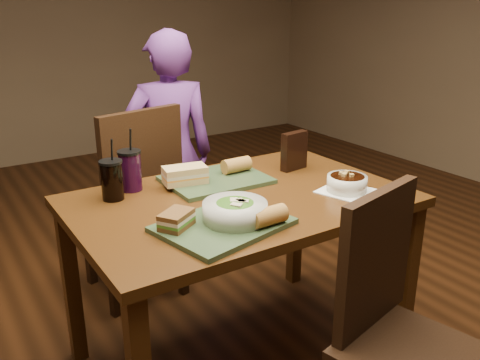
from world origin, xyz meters
The scene contains 16 objects.
ground centered at (0.00, 0.00, 0.00)m, with size 6.00×6.00×0.00m, color #381C0B.
dining_table centered at (0.00, 0.00, 0.66)m, with size 1.30×0.85×0.75m.
chair_near centered at (0.15, -0.67, 0.51)m, with size 0.48×0.49×0.93m.
chair_far centered at (-0.17, 0.68, 0.57)m, with size 0.53×0.53×1.02m.
diner centered at (0.13, 0.91, 0.68)m, with size 0.49×0.32×1.35m, color #622E7E.
tray_near centered at (-0.21, -0.21, 0.76)m, with size 0.42×0.32×0.02m, color #314528.
tray_far centered at (0.01, 0.21, 0.76)m, with size 0.42×0.32×0.02m, color #314528.
salad_bowl centered at (-0.16, -0.22, 0.81)m, with size 0.22×0.22×0.07m.
soup_bowl centered at (0.39, -0.19, 0.79)m, with size 0.24×0.24×0.08m.
sandwich_near centered at (-0.36, -0.16, 0.80)m, with size 0.14×0.13×0.06m.
sandwich_far centered at (-0.13, 0.22, 0.80)m, with size 0.19×0.13×0.07m.
baguette_near centered at (-0.09, -0.31, 0.80)m, with size 0.06×0.06×0.13m, color #AD7533.
baguette_far centered at (0.13, 0.22, 0.80)m, with size 0.06×0.06×0.13m, color #AD7533.
cup_cola centered at (-0.43, 0.25, 0.83)m, with size 0.09×0.09×0.24m.
cup_berry centered at (-0.33, 0.31, 0.83)m, with size 0.09×0.09×0.26m.
chip_bag centered at (0.40, 0.16, 0.84)m, with size 0.13×0.04×0.17m, color black.
Camera 1 is at (-1.02, -1.57, 1.47)m, focal length 38.00 mm.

